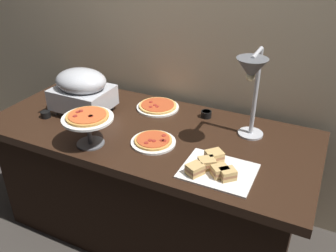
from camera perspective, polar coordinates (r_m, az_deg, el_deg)
The scene contains 11 objects.
ground_plane at distance 2.55m, azimuth -2.63°, elevation -15.50°, with size 8.00×8.00×0.00m, color #38332D.
back_wall at distance 2.34m, azimuth 2.67°, elevation 14.53°, with size 4.40×0.04×2.40m, color #C6B593.
buffet_table at distance 2.29m, azimuth -2.85°, elevation -8.63°, with size 1.90×0.84×0.76m.
chafing_dish at distance 2.26m, azimuth -13.45°, elevation 5.69°, with size 0.34×0.27×0.28m.
heat_lamp at distance 1.79m, azimuth 13.13°, elevation 7.53°, with size 0.15×0.32×0.51m.
pizza_plate_front at distance 1.94m, azimuth -2.34°, elevation -2.41°, with size 0.24×0.24×0.03m.
pizza_plate_center at distance 2.32m, azimuth -1.64°, elevation 3.12°, with size 0.27×0.27×0.03m.
pizza_plate_raised_stand at distance 1.92m, azimuth -12.55°, elevation 0.87°, with size 0.27×0.27×0.18m.
sandwich_platter at distance 1.73m, azimuth 7.43°, elevation -6.64°, with size 0.34×0.27×0.06m.
sauce_cup_near at distance 2.21m, azimuth 6.07°, elevation 1.91°, with size 0.06×0.06×0.04m.
sauce_cup_far at distance 2.32m, azimuth -18.80°, elevation 1.78°, with size 0.06×0.06×0.04m.
Camera 1 is at (0.89, -1.58, 1.79)m, focal length 38.53 mm.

